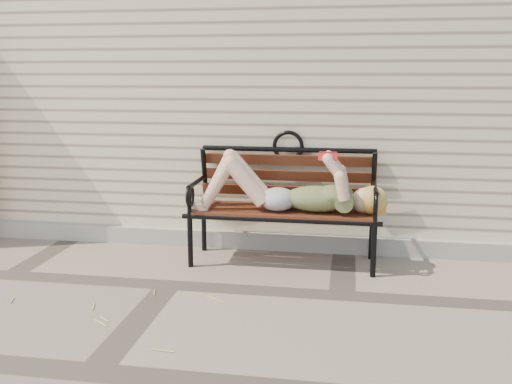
# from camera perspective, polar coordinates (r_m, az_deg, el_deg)

# --- Properties ---
(ground) EXTENTS (80.00, 80.00, 0.00)m
(ground) POSITION_cam_1_polar(r_m,az_deg,el_deg) (4.25, -8.72, -9.17)
(ground) COLOR gray
(ground) RESTS_ON ground
(house_wall) EXTENTS (8.00, 4.00, 3.00)m
(house_wall) POSITION_cam_1_polar(r_m,az_deg,el_deg) (6.88, -1.28, 11.74)
(house_wall) COLOR beige
(house_wall) RESTS_ON ground
(foundation_strip) EXTENTS (8.00, 0.10, 0.15)m
(foundation_strip) POSITION_cam_1_polar(r_m,az_deg,el_deg) (5.10, -5.40, -4.57)
(foundation_strip) COLOR #A3A093
(foundation_strip) RESTS_ON ground
(garden_bench) EXTENTS (1.61, 0.64, 1.04)m
(garden_bench) POSITION_cam_1_polar(r_m,az_deg,el_deg) (4.62, 2.89, 0.24)
(garden_bench) COLOR black
(garden_bench) RESTS_ON ground
(reading_woman) EXTENTS (1.52, 0.35, 0.48)m
(reading_woman) POSITION_cam_1_polar(r_m,az_deg,el_deg) (4.48, 2.88, 0.35)
(reading_woman) COLOR #0A3A49
(reading_woman) RESTS_ON ground
(straw_scatter) EXTENTS (2.79, 1.55, 0.01)m
(straw_scatter) POSITION_cam_1_polar(r_m,az_deg,el_deg) (3.92, -19.78, -11.53)
(straw_scatter) COLOR #DED76C
(straw_scatter) RESTS_ON ground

